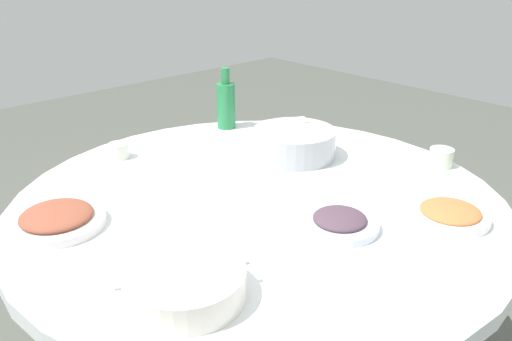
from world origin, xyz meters
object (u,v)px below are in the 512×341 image
object	(u,v)px
dish_tofu_braise	(450,214)
tea_cup_near	(441,158)
round_dining_table	(258,233)
green_bottle	(226,104)
dish_eggplant	(340,222)
soup_bowl	(185,285)
tea_cup_far	(119,151)
rice_bowl	(294,142)
dish_stirfry	(57,219)

from	to	relation	value
dish_tofu_braise	tea_cup_near	world-z (taller)	tea_cup_near
round_dining_table	tea_cup_near	xyz separation A→B (m)	(-0.58, 0.24, 0.15)
green_bottle	dish_tofu_braise	bearing A→B (deg)	86.86
dish_eggplant	tea_cup_near	size ratio (longest dim) A/B	2.65
round_dining_table	soup_bowl	world-z (taller)	soup_bowl
dish_eggplant	tea_cup_far	distance (m)	0.81
soup_bowl	tea_cup_far	distance (m)	0.81
dish_eggplant	green_bottle	bearing A→B (deg)	-110.40
tea_cup_near	dish_eggplant	bearing A→B (deg)	3.05
green_bottle	tea_cup_near	size ratio (longest dim) A/B	3.10
rice_bowl	soup_bowl	bearing A→B (deg)	27.58
round_dining_table	tea_cup_far	distance (m)	0.57
round_dining_table	rice_bowl	bearing A→B (deg)	-154.32
dish_eggplant	green_bottle	distance (m)	0.85
dish_tofu_braise	tea_cup_far	size ratio (longest dim) A/B	3.00
tea_cup_near	round_dining_table	bearing A→B (deg)	-22.27
dish_eggplant	dish_stirfry	xyz separation A→B (m)	(0.52, -0.49, 0.00)
dish_eggplant	tea_cup_near	world-z (taller)	tea_cup_near
round_dining_table	green_bottle	world-z (taller)	green_bottle
rice_bowl	dish_eggplant	bearing A→B (deg)	56.64
tea_cup_near	dish_stirfry	bearing A→B (deg)	-23.47
green_bottle	tea_cup_near	distance (m)	0.81
rice_bowl	dish_stirfry	world-z (taller)	rice_bowl
soup_bowl	tea_cup_near	size ratio (longest dim) A/B	3.37
green_bottle	tea_cup_far	size ratio (longest dim) A/B	3.49
round_dining_table	green_bottle	distance (m)	0.66
dish_tofu_braise	dish_eggplant	distance (m)	0.30
dish_eggplant	tea_cup_far	size ratio (longest dim) A/B	2.98
tea_cup_near	dish_tofu_braise	bearing A→B (deg)	32.63
round_dining_table	tea_cup_far	size ratio (longest dim) A/B	20.58
dish_tofu_braise	rice_bowl	bearing A→B (deg)	-92.76
soup_bowl	dish_eggplant	distance (m)	0.45
dish_eggplant	green_bottle	xyz separation A→B (m)	(-0.30, -0.80, 0.08)
tea_cup_near	tea_cup_far	xyz separation A→B (m)	(0.72, -0.77, -0.00)
soup_bowl	tea_cup_near	xyz separation A→B (m)	(-1.00, 0.01, -0.00)
round_dining_table	tea_cup_far	world-z (taller)	tea_cup_far
soup_bowl	dish_eggplant	size ratio (longest dim) A/B	1.27
round_dining_table	dish_tofu_braise	distance (m)	0.53
tea_cup_far	dish_tofu_braise	bearing A→B (deg)	113.16
dish_eggplant	tea_cup_near	xyz separation A→B (m)	(-0.55, -0.03, 0.01)
dish_stirfry	tea_cup_far	distance (m)	0.46
soup_bowl	dish_stirfry	distance (m)	0.46
dish_tofu_braise	dish_stirfry	bearing A→B (deg)	-41.06
soup_bowl	tea_cup_far	world-z (taller)	soup_bowl
dish_stirfry	dish_tofu_braise	bearing A→B (deg)	138.94
round_dining_table	dish_eggplant	distance (m)	0.30
dish_stirfry	tea_cup_far	xyz separation A→B (m)	(-0.35, -0.30, 0.01)
round_dining_table	rice_bowl	distance (m)	0.37
dish_tofu_braise	dish_stirfry	size ratio (longest dim) A/B	0.83
dish_eggplant	rice_bowl	bearing A→B (deg)	-123.36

